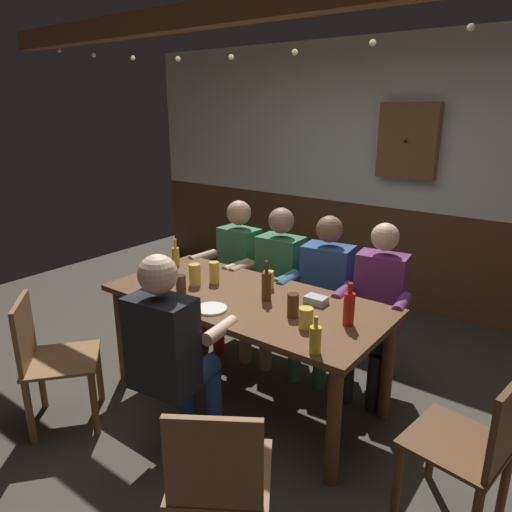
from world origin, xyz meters
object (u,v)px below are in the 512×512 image
(person_2, at_px, (323,288))
(person_4, at_px, (170,346))
(plate_0, at_px, (211,309))
(bottle_0, at_px, (176,256))
(chair_empty_near_left, at_px, (219,481))
(pint_glass_0, at_px, (214,272))
(chair_empty_near_right, at_px, (475,447))
(table_candle, at_px, (351,301))
(pint_glass_5, at_px, (293,305))
(condiment_caddy, at_px, (316,300))
(person_3, at_px, (377,303))
(pint_glass_4, at_px, (181,285))
(wall_dart_cabinet, at_px, (408,141))
(dining_table, at_px, (245,310))
(pint_glass_1, at_px, (306,318))
(person_0, at_px, (233,266))
(bottle_2, at_px, (349,308))
(bottle_3, at_px, (266,286))
(person_1, at_px, (275,276))
(pint_glass_2, at_px, (269,280))
(bottle_1, at_px, (315,339))
(pint_glass_3, at_px, (195,275))
(chair_empty_far_end, at_px, (48,358))

(person_2, height_order, person_4, person_4)
(plate_0, distance_m, bottle_0, 0.96)
(chair_empty_near_left, bearing_deg, pint_glass_0, 98.84)
(chair_empty_near_right, xyz_separation_m, table_candle, (-0.91, 0.51, 0.34))
(pint_glass_5, bearing_deg, condiment_caddy, 86.81)
(person_3, bearing_deg, person_2, -9.38)
(chair_empty_near_right, distance_m, pint_glass_4, 1.97)
(pint_glass_4, xyz_separation_m, pint_glass_5, (0.80, 0.16, 0.00))
(person_4, bearing_deg, wall_dart_cabinet, 77.52)
(dining_table, height_order, pint_glass_1, pint_glass_1)
(person_0, height_order, pint_glass_5, person_0)
(person_3, relative_size, bottle_2, 4.72)
(dining_table, bearing_deg, person_4, -90.71)
(plate_0, bearing_deg, wall_dart_cabinet, 83.59)
(bottle_0, bearing_deg, bottle_3, -8.23)
(condiment_caddy, relative_size, pint_glass_1, 1.13)
(person_1, bearing_deg, pint_glass_2, 116.76)
(bottle_1, relative_size, pint_glass_5, 1.39)
(plate_0, relative_size, bottle_3, 0.74)
(person_2, bearing_deg, bottle_3, 75.20)
(person_1, xyz_separation_m, pint_glass_0, (-0.13, -0.60, 0.18))
(person_1, xyz_separation_m, person_3, (0.88, -0.01, -0.01))
(person_4, relative_size, bottle_3, 4.61)
(bottle_3, xyz_separation_m, pint_glass_3, (-0.58, -0.08, -0.02))
(bottle_3, bearing_deg, condiment_caddy, 26.15)
(chair_empty_near_left, height_order, wall_dart_cabinet, wall_dart_cabinet)
(pint_glass_4, bearing_deg, chair_empty_near_right, -0.05)
(pint_glass_4, bearing_deg, pint_glass_2, 48.28)
(person_4, relative_size, chair_empty_near_right, 1.43)
(pint_glass_3, bearing_deg, condiment_caddy, 14.57)
(bottle_2, bearing_deg, bottle_3, 178.72)
(person_3, distance_m, pint_glass_3, 1.32)
(person_3, xyz_separation_m, bottle_0, (-1.52, -0.48, 0.19))
(person_4, xyz_separation_m, condiment_caddy, (0.45, 0.87, 0.10))
(person_4, bearing_deg, pint_glass_1, 34.54)
(bottle_1, height_order, pint_glass_4, bottle_1)
(bottle_0, relative_size, pint_glass_5, 1.50)
(pint_glass_0, xyz_separation_m, wall_dart_cabinet, (0.59, 2.12, 0.84))
(chair_empty_far_end, relative_size, condiment_caddy, 6.29)
(dining_table, xyz_separation_m, chair_empty_far_end, (-0.83, -0.99, -0.20))
(dining_table, xyz_separation_m, plate_0, (-0.04, -0.30, 0.11))
(pint_glass_3, bearing_deg, person_0, 108.24)
(pint_glass_3, bearing_deg, pint_glass_4, -74.59)
(bottle_2, height_order, pint_glass_4, bottle_2)
(chair_empty_far_end, relative_size, bottle_3, 3.22)
(table_candle, relative_size, pint_glass_3, 0.51)
(dining_table, height_order, bottle_3, bottle_3)
(person_2, relative_size, bottle_2, 4.69)
(person_3, xyz_separation_m, pint_glass_4, (-1.04, -0.90, 0.18))
(person_1, bearing_deg, pint_glass_3, 71.28)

